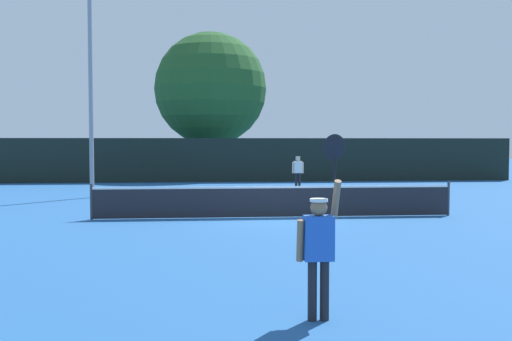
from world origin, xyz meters
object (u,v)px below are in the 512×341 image
player_receiving (298,169)px  parked_car_far (383,165)px  large_tree (211,89)px  light_pole (91,71)px  player_serving (319,240)px  parked_car_near (124,164)px  tennis_ball (197,211)px  parked_car_mid (198,164)px

player_receiving → parked_car_far: (7.66, 10.64, -0.20)m
large_tree → parked_car_far: large_tree is taller
light_pole → parked_car_far: light_pole is taller
player_serving → large_tree: 31.75m
large_tree → parked_car_near: large_tree is taller
player_receiving → tennis_ball: bearing=62.1°
parked_car_mid → player_receiving: bearing=-67.6°
large_tree → player_receiving: bearing=-68.2°
light_pole → player_receiving: bearing=21.0°
light_pole → player_serving: bearing=-71.0°
large_tree → parked_car_mid: (-0.87, 2.34, -5.03)m
parked_car_near → parked_car_mid: same height
parked_car_near → parked_car_far: 18.29m
player_receiving → light_pole: light_pole is taller
player_receiving → large_tree: 12.05m
parked_car_mid → large_tree: bearing=-68.8°
player_receiving → tennis_ball: size_ratio=23.57×
player_serving → light_pole: (-6.06, 17.56, 4.20)m
player_receiving → light_pole: 10.81m
parked_car_near → player_receiving: bearing=-56.5°
large_tree → parked_car_far: (11.76, 0.39, -5.03)m
tennis_ball → parked_car_far: size_ratio=0.02×
player_receiving → parked_car_near: (-10.25, 14.32, -0.20)m
player_serving → parked_car_far: (10.88, 31.77, -0.27)m
player_receiving → parked_car_mid: parked_car_mid is taller
parked_car_near → large_tree: bearing=-35.7°
player_receiving → parked_car_far: bearing=-125.8°
parked_car_far → player_serving: bearing=-111.1°
large_tree → parked_car_near: (-6.15, 4.07, -5.03)m
light_pole → large_tree: size_ratio=0.99×
parked_car_mid → light_pole: bearing=-104.0°
light_pole → parked_car_far: size_ratio=2.19×
large_tree → tennis_ball: bearing=-92.3°
player_serving → parked_car_near: player_serving is taller
light_pole → parked_car_mid: (4.30, 16.15, -4.47)m
player_serving → parked_car_far: size_ratio=0.57×
player_receiving → light_pole: bearing=21.0°
player_serving → parked_car_mid: bearing=93.0°
tennis_ball → parked_car_mid: size_ratio=0.02×
parked_car_near → parked_car_mid: (5.28, -1.73, 0.00)m
player_serving → light_pole: size_ratio=0.26×
player_serving → tennis_ball: bearing=97.9°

